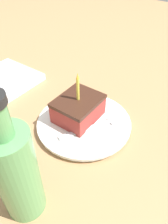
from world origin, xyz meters
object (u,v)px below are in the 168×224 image
Objects in this scene: bottle at (16,172)px; cake_slice at (78,108)px; fork at (98,125)px; plate at (84,123)px.

cake_slice is at bearing -166.55° from bottle.
fork is 0.24m from bottle.
plate is 1.83× the size of cake_slice.
plate is at bearing 83.24° from cake_slice.
bottle is (0.22, 0.03, 0.09)m from plate.
bottle is (0.23, 0.05, 0.05)m from cake_slice.
bottle is at bearing 8.50° from plate.
cake_slice is 0.07m from fork.
fork is at bearing 178.61° from bottle.
cake_slice reaches higher than fork.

